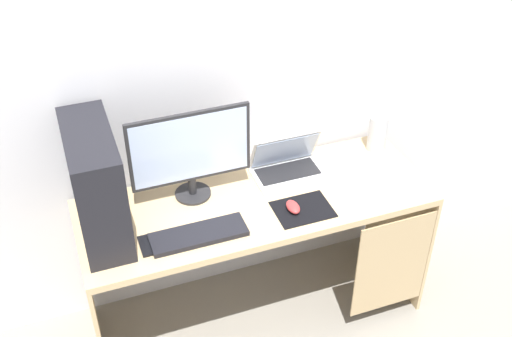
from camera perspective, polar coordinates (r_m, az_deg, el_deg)
The scene contains 11 objects.
ground_plane at distance 3.48m, azimuth 0.00°, elevation -12.55°, with size 8.00×8.00×0.00m, color gray.
wall_back at distance 2.92m, azimuth -2.27°, elevation 9.45°, with size 4.00×0.05×2.60m.
desk at distance 3.04m, azimuth 0.45°, elevation -4.95°, with size 1.65×0.59×0.76m.
pc_tower at distance 2.71m, azimuth -14.15°, elevation -1.38°, with size 0.19×0.50×0.50m, color black.
monitor at distance 2.83m, azimuth -5.92°, elevation 1.46°, with size 0.56×0.17×0.45m.
laptop at distance 3.09m, azimuth 2.83°, elevation 0.26°, with size 0.34×0.22×0.21m.
speaker at distance 3.28m, azimuth 10.86°, elevation 3.15°, with size 0.09×0.09×0.19m, color #B7BCC6.
keyboard at distance 2.76m, azimuth -5.18°, elevation -5.93°, with size 0.42×0.14×0.02m, color black.
mousepad at distance 2.90m, azimuth 4.23°, elevation -3.68°, with size 0.26×0.20×0.01m, color black.
mouse_left at distance 2.88m, azimuth 3.34°, elevation -3.46°, with size 0.06×0.10×0.03m, color #B23333.
cell_phone at distance 2.75m, azimuth -9.67°, elevation -6.81°, with size 0.07×0.13×0.01m, color black.
Camera 1 is at (-0.78, -2.14, 2.63)m, focal length 44.55 mm.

